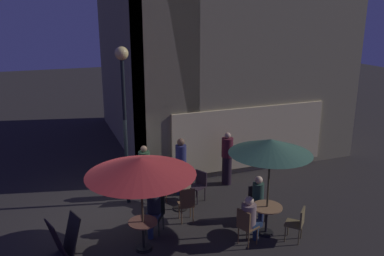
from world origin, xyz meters
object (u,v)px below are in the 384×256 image
(patio_umbrella_0, at_px, (141,167))
(patron_seated_0, at_px, (153,208))
(cafe_chair_3, at_px, (257,199))
(cafe_chair_6, at_px, (187,202))
(menu_sandwich_board, at_px, (64,237))
(cafe_table_0, at_px, (143,230))
(cafe_table_1, at_px, (267,214))
(cafe_chair_5, at_px, (155,184))
(cafe_chair_1, at_px, (246,224))
(patron_seated_1, at_px, (250,217))
(cafe_chair_0, at_px, (155,210))
(street_lamp_near_corner, at_px, (123,92))
(cafe_table_2, at_px, (180,194))
(patio_umbrella_1, at_px, (271,147))
(patron_standing_3, at_px, (181,166))
(cafe_chair_4, at_px, (199,183))
(patron_seated_2, at_px, (259,197))
(patron_standing_4, at_px, (227,158))
(cafe_chair_2, at_px, (298,222))
(patron_standing_5, at_px, (145,171))

(patio_umbrella_0, bearing_deg, patron_seated_0, 55.59)
(cafe_chair_3, bearing_deg, cafe_chair_6, -91.85)
(menu_sandwich_board, height_order, cafe_table_0, menu_sandwich_board)
(cafe_table_1, xyz_separation_m, cafe_chair_5, (-2.12, 2.63, 0.02))
(cafe_table_0, distance_m, cafe_chair_1, 2.41)
(patron_seated_1, bearing_deg, cafe_chair_0, 122.88)
(street_lamp_near_corner, distance_m, cafe_table_2, 3.22)
(patio_umbrella_1, height_order, patron_standing_3, patio_umbrella_1)
(cafe_chair_1, height_order, cafe_chair_4, cafe_chair_1)
(patio_umbrella_1, height_order, patron_seated_2, patio_umbrella_1)
(patron_standing_4, bearing_deg, cafe_chair_5, 16.16)
(patio_umbrella_0, height_order, cafe_chair_0, patio_umbrella_0)
(cafe_chair_1, bearing_deg, street_lamp_near_corner, 101.97)
(patron_standing_3, bearing_deg, cafe_chair_5, -28.04)
(cafe_chair_1, relative_size, cafe_chair_4, 1.06)
(cafe_chair_2, xyz_separation_m, cafe_chair_6, (-2.20, 1.79, 0.07))
(cafe_chair_0, height_order, cafe_chair_1, cafe_chair_0)
(patron_seated_0, bearing_deg, cafe_chair_0, -180.00)
(street_lamp_near_corner, bearing_deg, patron_standing_3, -0.67)
(cafe_chair_4, xyz_separation_m, patron_seated_1, (0.27, -2.59, 0.18))
(patio_umbrella_1, distance_m, cafe_chair_1, 1.91)
(cafe_chair_0, height_order, patron_standing_3, patron_standing_3)
(patio_umbrella_0, relative_size, cafe_chair_1, 2.63)
(cafe_chair_6, bearing_deg, patron_standing_3, -7.69)
(cafe_table_1, relative_size, cafe_chair_3, 0.84)
(street_lamp_near_corner, xyz_separation_m, cafe_table_0, (-0.18, -2.52, -2.77))
(patio_umbrella_1, xyz_separation_m, cafe_chair_3, (0.16, 0.79, -1.75))
(patron_seated_0, bearing_deg, patron_seated_2, 116.68)
(cafe_table_2, relative_size, cafe_chair_3, 0.80)
(street_lamp_near_corner, height_order, cafe_chair_6, street_lamp_near_corner)
(street_lamp_near_corner, bearing_deg, patron_standing_4, 3.12)
(patio_umbrella_0, bearing_deg, cafe_chair_0, 55.59)
(patio_umbrella_1, bearing_deg, cafe_chair_4, 110.47)
(cafe_chair_3, xyz_separation_m, patron_standing_3, (-1.40, 2.12, 0.35))
(cafe_chair_1, xyz_separation_m, patron_standing_4, (1.12, 3.40, 0.30))
(cafe_chair_1, bearing_deg, patron_standing_4, 50.38)
(cafe_table_1, height_order, patio_umbrella_1, patio_umbrella_1)
(cafe_table_2, distance_m, patio_umbrella_1, 3.14)
(cafe_chair_4, bearing_deg, cafe_chair_2, 89.30)
(patron_seated_1, xyz_separation_m, patron_seated_2, (0.74, 0.89, -0.01))
(cafe_table_0, relative_size, cafe_chair_0, 0.76)
(cafe_table_0, xyz_separation_m, patron_standing_5, (0.74, 2.73, 0.30))
(cafe_table_1, height_order, patron_seated_2, patron_seated_2)
(cafe_chair_3, distance_m, patron_standing_5, 3.41)
(cafe_chair_1, height_order, cafe_chair_6, cafe_chair_6)
(cafe_chair_3, bearing_deg, cafe_table_1, 0.00)
(patio_umbrella_1, distance_m, patron_standing_4, 3.45)
(patron_seated_0, height_order, patron_standing_4, patron_standing_4)
(cafe_chair_2, height_order, cafe_chair_4, cafe_chair_4)
(cafe_chair_0, bearing_deg, patron_seated_0, 0.00)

